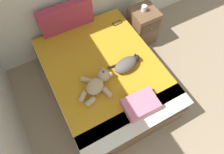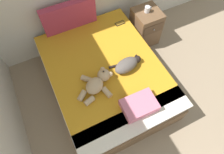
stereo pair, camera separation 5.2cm
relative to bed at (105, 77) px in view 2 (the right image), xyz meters
The scene contains 9 objects.
ground_plane 1.25m from the bed, 52.94° to the right, with size 10.13×10.13×0.00m, color gray.
bed is the anchor object (origin of this frame).
patterned_cushion 1.02m from the bed, 98.59° to the left, with size 0.79×0.11×0.41m.
cat 0.45m from the bed, 27.26° to the right, with size 0.44×0.25×0.15m.
teddy_bear 0.45m from the bed, 133.05° to the right, with size 0.53×0.43×0.17m.
cell_phone 0.88m from the bed, 48.56° to the left, with size 0.15×0.08×0.01m.
throw_pillow 0.77m from the bed, 80.07° to the right, with size 0.40×0.28×0.11m, color #D1728C.
nightstand 1.16m from the bed, 29.40° to the left, with size 0.40×0.45×0.62m.
mug 1.22m from the bed, 30.41° to the left, with size 0.12×0.08×0.09m.
Camera 2 is at (0.74, 1.65, 2.71)m, focal length 31.57 mm.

